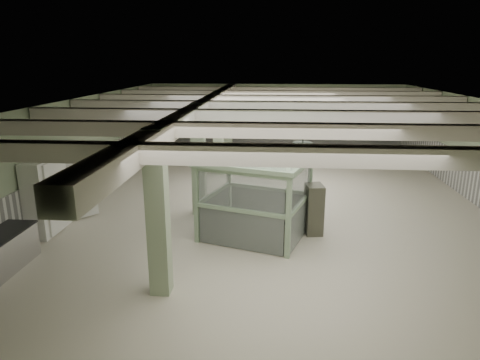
{
  "coord_description": "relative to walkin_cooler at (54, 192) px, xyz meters",
  "views": [
    {
      "loc": [
        -0.15,
        -14.19,
        4.88
      ],
      "look_at": [
        -1.13,
        -1.5,
        1.3
      ],
      "focal_mm": 32.0,
      "sensor_mm": 36.0,
      "label": 1
    }
  ],
  "objects": [
    {
      "name": "floor",
      "position": [
        6.62,
        2.47,
        -1.1
      ],
      "size": [
        20.0,
        20.0,
        0.0
      ],
      "primitive_type": "plane",
      "color": "beige",
      "rests_on": "ground"
    },
    {
      "name": "ceiling",
      "position": [
        6.62,
        2.47,
        2.5
      ],
      "size": [
        14.0,
        20.0,
        0.02
      ],
      "primitive_type": "cube",
      "color": "beige",
      "rests_on": "wall_back"
    },
    {
      "name": "wall_back",
      "position": [
        6.62,
        12.47,
        0.7
      ],
      "size": [
        14.0,
        0.02,
        3.6
      ],
      "primitive_type": "cube",
      "color": "#9EAF8C",
      "rests_on": "floor"
    },
    {
      "name": "wall_front",
      "position": [
        6.62,
        -7.53,
        0.7
      ],
      "size": [
        14.0,
        0.02,
        3.6
      ],
      "primitive_type": "cube",
      "color": "#9EAF8C",
      "rests_on": "floor"
    },
    {
      "name": "wall_left",
      "position": [
        -0.38,
        2.47,
        0.7
      ],
      "size": [
        0.02,
        20.0,
        3.6
      ],
      "primitive_type": "cube",
      "color": "#9EAF8C",
      "rests_on": "floor"
    },
    {
      "name": "wainscot_left",
      "position": [
        -0.35,
        2.47,
        -0.35
      ],
      "size": [
        0.05,
        19.9,
        1.5
      ],
      "primitive_type": "cube",
      "color": "silver",
      "rests_on": "floor"
    },
    {
      "name": "wainscot_back",
      "position": [
        6.62,
        12.45,
        -0.35
      ],
      "size": [
        13.9,
        0.05,
        1.5
      ],
      "primitive_type": "cube",
      "color": "silver",
      "rests_on": "floor"
    },
    {
      "name": "girder",
      "position": [
        4.12,
        2.47,
        2.28
      ],
      "size": [
        0.45,
        19.9,
        0.4
      ],
      "primitive_type": "cube",
      "color": "beige",
      "rests_on": "ceiling"
    },
    {
      "name": "beam_a",
      "position": [
        6.62,
        -5.03,
        2.32
      ],
      "size": [
        13.9,
        0.35,
        0.32
      ],
      "primitive_type": "cube",
      "color": "beige",
      "rests_on": "ceiling"
    },
    {
      "name": "beam_b",
      "position": [
        6.62,
        -2.53,
        2.32
      ],
      "size": [
        13.9,
        0.35,
        0.32
      ],
      "primitive_type": "cube",
      "color": "beige",
      "rests_on": "ceiling"
    },
    {
      "name": "beam_c",
      "position": [
        6.62,
        -0.03,
        2.32
      ],
      "size": [
        13.9,
        0.35,
        0.32
      ],
      "primitive_type": "cube",
      "color": "beige",
      "rests_on": "ceiling"
    },
    {
      "name": "beam_d",
      "position": [
        6.62,
        2.47,
        2.32
      ],
      "size": [
        13.9,
        0.35,
        0.32
      ],
      "primitive_type": "cube",
      "color": "beige",
      "rests_on": "ceiling"
    },
    {
      "name": "beam_e",
      "position": [
        6.62,
        4.97,
        2.32
      ],
      "size": [
        13.9,
        0.35,
        0.32
      ],
      "primitive_type": "cube",
      "color": "beige",
      "rests_on": "ceiling"
    },
    {
      "name": "beam_f",
      "position": [
        6.62,
        7.47,
        2.32
      ],
      "size": [
        13.9,
        0.35,
        0.32
      ],
      "primitive_type": "cube",
      "color": "beige",
      "rests_on": "ceiling"
    },
    {
      "name": "beam_g",
      "position": [
        6.62,
        9.97,
        2.32
      ],
      "size": [
        13.9,
        0.35,
        0.32
      ],
      "primitive_type": "cube",
      "color": "beige",
      "rests_on": "ceiling"
    },
    {
      "name": "column_a",
      "position": [
        4.12,
        -3.53,
        0.7
      ],
      "size": [
        0.42,
        0.42,
        3.6
      ],
      "primitive_type": "cube",
      "color": "#A1B592",
      "rests_on": "floor"
    },
    {
      "name": "column_b",
      "position": [
        4.12,
        1.47,
        0.7
      ],
      "size": [
        0.42,
        0.42,
        3.6
      ],
      "primitive_type": "cube",
      "color": "#A1B592",
      "rests_on": "floor"
    },
    {
      "name": "column_c",
      "position": [
        4.12,
        6.47,
        0.7
      ],
      "size": [
        0.42,
        0.42,
        3.6
      ],
      "primitive_type": "cube",
      "color": "#A1B592",
      "rests_on": "floor"
    },
    {
      "name": "column_d",
      "position": [
        4.12,
        10.47,
        0.7
      ],
      "size": [
        0.42,
        0.42,
        3.6
      ],
      "primitive_type": "cube",
      "color": "#A1B592",
      "rests_on": "floor"
    },
    {
      "name": "pendant_front",
      "position": [
        7.12,
        -2.53,
        1.95
      ],
      "size": [
        0.44,
        0.44,
        0.22
      ],
      "primitive_type": "cone",
      "rotation": [
        3.14,
        0.0,
        0.0
      ],
      "color": "#29372B",
      "rests_on": "ceiling"
    },
    {
      "name": "pendant_mid",
      "position": [
        7.12,
        2.97,
        1.95
      ],
      "size": [
        0.44,
        0.44,
        0.22
      ],
      "primitive_type": "cone",
      "rotation": [
        3.14,
        0.0,
        0.0
      ],
      "color": "#29372B",
      "rests_on": "ceiling"
    },
    {
      "name": "pendant_back",
      "position": [
        7.12,
        7.97,
        1.95
      ],
      "size": [
        0.44,
        0.44,
        0.22
      ],
      "primitive_type": "cone",
      "rotation": [
        3.14,
        0.0,
        0.0
      ],
      "color": "#29372B",
      "rests_on": "ceiling"
    },
    {
      "name": "walkin_cooler",
      "position": [
        0.0,
        0.0,
        0.0
      ],
      "size": [
        1.06,
        2.39,
        2.19
      ],
      "color": "white",
      "rests_on": "floor"
    },
    {
      "name": "guard_booth",
      "position": [
        6.01,
        -0.23,
        0.5
      ],
      "size": [
        3.46,
        3.18,
        2.39
      ],
      "rotation": [
        0.0,
        0.0,
        -0.32
      ],
      "color": "#90AC8A",
      "rests_on": "floor"
    },
    {
      "name": "filing_cabinet",
      "position": [
        7.69,
        0.06,
        -0.37
      ],
      "size": [
        0.56,
        0.73,
        1.46
      ],
      "primitive_type": "cube",
      "rotation": [
        0.0,
        0.0,
        0.14
      ],
      "color": "#515143",
      "rests_on": "floor"
    }
  ]
}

